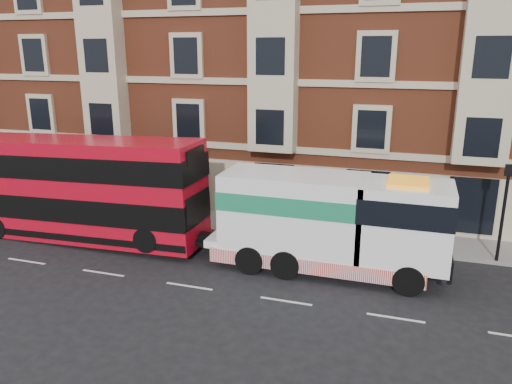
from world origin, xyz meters
TOP-DOWN VIEW (x-y plane):
  - ground at (0.00, 0.00)m, footprint 120.00×120.00m
  - sidewalk at (0.00, 7.50)m, footprint 90.00×3.00m
  - victorian_terrace at (0.50, 15.00)m, footprint 45.00×12.00m
  - lamp_post_west at (-6.00, 6.20)m, footprint 0.35×0.15m
  - lamp_post_east at (12.00, 6.20)m, footprint 0.35×0.15m
  - double_decker_bus at (-7.20, 3.19)m, footprint 12.43×2.85m
  - tow_truck at (4.86, 3.19)m, footprint 9.96×2.94m
  - pedestrian at (-9.29, 7.72)m, footprint 0.64×0.50m

SIDE VIEW (x-z plane):
  - ground at x=0.00m, z-range 0.00..0.00m
  - sidewalk at x=0.00m, z-range 0.00..0.15m
  - pedestrian at x=-9.29m, z-range 0.15..1.70m
  - tow_truck at x=4.86m, z-range 0.13..4.28m
  - double_decker_bus at x=-7.20m, z-range 0.15..5.18m
  - lamp_post_west at x=-6.00m, z-range 0.50..4.85m
  - lamp_post_east at x=12.00m, z-range 0.50..4.85m
  - victorian_terrace at x=0.50m, z-range -0.13..20.27m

